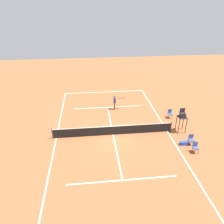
{
  "coord_description": "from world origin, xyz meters",
  "views": [
    {
      "loc": [
        1.99,
        17.1,
        11.46
      ],
      "look_at": [
        -0.23,
        -3.09,
        0.8
      ],
      "focal_mm": 34.9,
      "sensor_mm": 36.0,
      "label": 1
    }
  ],
  "objects_px": {
    "courtside_chair_near": "(195,147)",
    "equipment_bag": "(184,143)",
    "player_serving": "(115,101)",
    "tennis_ball": "(115,112)",
    "courtside_chair_far": "(191,139)",
    "umpire_chair": "(182,117)",
    "courtside_chair_mid": "(170,113)"
  },
  "relations": [
    {
      "from": "umpire_chair",
      "to": "courtside_chair_far",
      "type": "relative_size",
      "value": 2.54
    },
    {
      "from": "courtside_chair_far",
      "to": "equipment_bag",
      "type": "height_order",
      "value": "courtside_chair_far"
    },
    {
      "from": "courtside_chair_mid",
      "to": "courtside_chair_far",
      "type": "distance_m",
      "value": 4.86
    },
    {
      "from": "umpire_chair",
      "to": "courtside_chair_far",
      "type": "distance_m",
      "value": 2.39
    },
    {
      "from": "umpire_chair",
      "to": "courtside_chair_mid",
      "type": "height_order",
      "value": "umpire_chair"
    },
    {
      "from": "equipment_bag",
      "to": "umpire_chair",
      "type": "bearing_deg",
      "value": -102.3
    },
    {
      "from": "tennis_ball",
      "to": "umpire_chair",
      "type": "bearing_deg",
      "value": 141.97
    },
    {
      "from": "player_serving",
      "to": "equipment_bag",
      "type": "xyz_separation_m",
      "value": [
        -5.22,
        7.46,
        -0.9
      ]
    },
    {
      "from": "umpire_chair",
      "to": "courtside_chair_near",
      "type": "xyz_separation_m",
      "value": [
        0.03,
        3.25,
        -1.07
      ]
    },
    {
      "from": "player_serving",
      "to": "tennis_ball",
      "type": "relative_size",
      "value": 25.95
    },
    {
      "from": "courtside_chair_mid",
      "to": "courtside_chair_far",
      "type": "xyz_separation_m",
      "value": [
        -0.21,
        4.85,
        0.0
      ]
    },
    {
      "from": "courtside_chair_near",
      "to": "courtside_chair_far",
      "type": "relative_size",
      "value": 1.0
    },
    {
      "from": "courtside_chair_near",
      "to": "equipment_bag",
      "type": "bearing_deg",
      "value": -68.21
    },
    {
      "from": "tennis_ball",
      "to": "courtside_chair_near",
      "type": "distance_m",
      "value": 9.65
    },
    {
      "from": "courtside_chair_mid",
      "to": "equipment_bag",
      "type": "xyz_separation_m",
      "value": [
        0.38,
        4.87,
        -0.38
      ]
    },
    {
      "from": "player_serving",
      "to": "umpire_chair",
      "type": "height_order",
      "value": "umpire_chair"
    },
    {
      "from": "tennis_ball",
      "to": "courtside_chair_near",
      "type": "relative_size",
      "value": 0.07
    },
    {
      "from": "player_serving",
      "to": "equipment_bag",
      "type": "distance_m",
      "value": 9.15
    },
    {
      "from": "player_serving",
      "to": "equipment_bag",
      "type": "bearing_deg",
      "value": 21.66
    },
    {
      "from": "courtside_chair_far",
      "to": "equipment_bag",
      "type": "relative_size",
      "value": 1.25
    },
    {
      "from": "courtside_chair_mid",
      "to": "courtside_chair_far",
      "type": "bearing_deg",
      "value": 92.45
    },
    {
      "from": "umpire_chair",
      "to": "courtside_chair_mid",
      "type": "xyz_separation_m",
      "value": [
        0.08,
        -2.72,
        -1.07
      ]
    },
    {
      "from": "tennis_ball",
      "to": "courtside_chair_far",
      "type": "relative_size",
      "value": 0.07
    },
    {
      "from": "courtside_chair_mid",
      "to": "equipment_bag",
      "type": "bearing_deg",
      "value": 85.49
    },
    {
      "from": "courtside_chair_mid",
      "to": "courtside_chair_far",
      "type": "relative_size",
      "value": 1.0
    },
    {
      "from": "equipment_bag",
      "to": "courtside_chair_far",
      "type": "bearing_deg",
      "value": -178.51
    },
    {
      "from": "tennis_ball",
      "to": "courtside_chair_far",
      "type": "xyz_separation_m",
      "value": [
        -5.88,
        6.63,
        0.5
      ]
    },
    {
      "from": "tennis_ball",
      "to": "courtside_chair_mid",
      "type": "bearing_deg",
      "value": 162.62
    },
    {
      "from": "equipment_bag",
      "to": "tennis_ball",
      "type": "bearing_deg",
      "value": -51.5
    },
    {
      "from": "courtside_chair_near",
      "to": "courtside_chair_mid",
      "type": "height_order",
      "value": "same"
    },
    {
      "from": "player_serving",
      "to": "equipment_bag",
      "type": "height_order",
      "value": "player_serving"
    },
    {
      "from": "equipment_bag",
      "to": "courtside_chair_near",
      "type": "bearing_deg",
      "value": 111.79
    }
  ]
}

